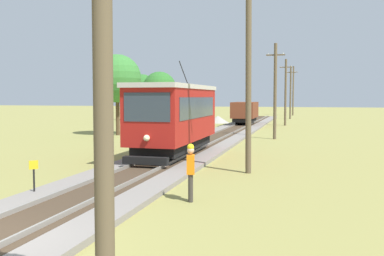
% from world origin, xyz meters
% --- Properties ---
extents(rail_right, '(0.07, 120.00, 0.14)m').
position_xyz_m(rail_right, '(0.72, 0.00, 0.25)').
color(rail_right, gray).
rests_on(rail_right, track_ballast).
extents(red_tram, '(2.60, 8.54, 4.79)m').
position_xyz_m(red_tram, '(0.00, 13.75, 2.19)').
color(red_tram, maroon).
rests_on(red_tram, rail_right).
extents(freight_car, '(2.40, 5.20, 2.31)m').
position_xyz_m(freight_car, '(0.00, 39.38, 1.56)').
color(freight_car, brown).
rests_on(freight_car, rail_right).
extents(utility_pole_foreground, '(1.40, 0.29, 6.66)m').
position_xyz_m(utility_pole_foreground, '(4.25, -2.60, 3.43)').
color(utility_pole_foreground, brown).
rests_on(utility_pole_foreground, ground).
extents(utility_pole_near_tram, '(1.40, 0.68, 8.46)m').
position_xyz_m(utility_pole_near_tram, '(4.25, 10.30, 4.33)').
color(utility_pole_near_tram, brown).
rests_on(utility_pole_near_tram, ground).
extents(utility_pole_mid, '(1.40, 0.41, 7.20)m').
position_xyz_m(utility_pole_mid, '(4.25, 25.39, 3.69)').
color(utility_pole_mid, brown).
rests_on(utility_pole_mid, ground).
extents(utility_pole_far, '(1.40, 0.31, 7.38)m').
position_xyz_m(utility_pole_far, '(4.25, 41.38, 3.78)').
color(utility_pole_far, brown).
rests_on(utility_pole_far, ground).
extents(utility_pole_distant, '(1.40, 0.44, 7.63)m').
position_xyz_m(utility_pole_distant, '(4.25, 55.86, 3.91)').
color(utility_pole_distant, brown).
rests_on(utility_pole_distant, ground).
extents(utility_pole_horizon, '(1.40, 0.34, 8.43)m').
position_xyz_m(utility_pole_horizon, '(4.25, 67.94, 4.31)').
color(utility_pole_horizon, brown).
rests_on(utility_pole_horizon, ground).
extents(trackside_signal_marker, '(0.21, 0.21, 1.18)m').
position_xyz_m(trackside_signal_marker, '(-1.80, 4.43, 0.67)').
color(trackside_signal_marker, black).
rests_on(trackside_signal_marker, ground).
extents(gravel_pile, '(2.82, 2.82, 0.89)m').
position_xyz_m(gravel_pile, '(-4.00, 44.11, 0.44)').
color(gravel_pile, '#9E998E').
rests_on(gravel_pile, ground).
extents(track_worker, '(0.33, 0.43, 1.78)m').
position_xyz_m(track_worker, '(3.19, 5.18, 0.98)').
color(track_worker, '#38332D').
rests_on(track_worker, ground).
extents(tree_left_near, '(4.01, 4.01, 6.73)m').
position_xyz_m(tree_left_near, '(-8.68, 25.42, 4.71)').
color(tree_left_near, '#4C3823').
rests_on(tree_left_near, ground).
extents(tree_right_near, '(4.28, 4.28, 6.41)m').
position_xyz_m(tree_right_near, '(-11.62, 44.21, 4.26)').
color(tree_right_near, '#4C3823').
rests_on(tree_right_near, ground).
extents(tree_left_far, '(3.92, 3.92, 6.21)m').
position_xyz_m(tree_left_far, '(-14.68, 45.96, 4.23)').
color(tree_left_far, '#4C3823').
rests_on(tree_left_far, ground).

